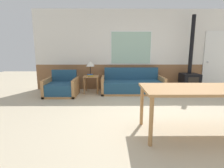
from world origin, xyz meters
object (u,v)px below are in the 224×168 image
side_table (91,79)px  dining_table (212,92)px  couch (132,86)px  table_lamp (90,64)px  armchair (62,88)px  wood_stove (190,76)px

side_table → dining_table: dining_table is taller
couch → table_lamp: bearing=174.1°
couch → armchair: size_ratio=2.10×
dining_table → wood_stove: size_ratio=0.90×
couch → side_table: bearing=177.6°
dining_table → wood_stove: bearing=71.5°
couch → side_table: size_ratio=3.58×
armchair → table_lamp: 1.17m
armchair → wood_stove: bearing=-5.4°
table_lamp → wood_stove: bearing=-0.7°
table_lamp → dining_table: size_ratio=0.21×
table_lamp → dining_table: table_lamp is taller
armchair → dining_table: bearing=-50.5°
table_lamp → dining_table: bearing=-52.8°
couch → wood_stove: wood_stove is taller
dining_table → couch: bearing=107.7°
couch → side_table: 1.34m
side_table → dining_table: (2.23, -2.89, 0.26)m
armchair → wood_stove: 4.10m
side_table → table_lamp: (-0.03, 0.08, 0.47)m
side_table → wood_stove: wood_stove is taller
armchair → side_table: armchair is taller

